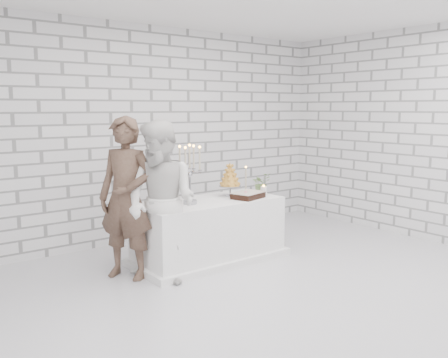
# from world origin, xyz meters

# --- Properties ---
(ground) EXTENTS (6.00, 5.00, 0.01)m
(ground) POSITION_xyz_m (0.00, 0.00, 0.00)
(ground) COLOR silver
(ground) RESTS_ON ground
(wall_back) EXTENTS (6.00, 0.01, 3.00)m
(wall_back) POSITION_xyz_m (0.00, 2.50, 1.50)
(wall_back) COLOR white
(wall_back) RESTS_ON ground
(wall_right) EXTENTS (0.01, 5.00, 3.00)m
(wall_right) POSITION_xyz_m (3.00, 0.00, 1.50)
(wall_right) COLOR white
(wall_right) RESTS_ON ground
(cake_table) EXTENTS (1.80, 0.80, 0.75)m
(cake_table) POSITION_xyz_m (0.01, 1.15, 0.38)
(cake_table) COLOR white
(cake_table) RESTS_ON ground
(groom) EXTENTS (0.71, 0.78, 1.79)m
(groom) POSITION_xyz_m (-1.06, 1.21, 0.89)
(groom) COLOR #4A3327
(groom) RESTS_ON ground
(bride) EXTENTS (0.93, 1.03, 1.74)m
(bride) POSITION_xyz_m (-0.83, 0.86, 0.87)
(bride) COLOR white
(bride) RESTS_ON ground
(candelabra) EXTENTS (0.34, 0.34, 0.71)m
(candelabra) POSITION_xyz_m (-0.30, 1.11, 1.10)
(candelabra) COLOR #95969F
(candelabra) RESTS_ON cake_table
(croquembouche) EXTENTS (0.29, 0.29, 0.44)m
(croquembouche) POSITION_xyz_m (0.39, 1.22, 0.97)
(croquembouche) COLOR olive
(croquembouche) RESTS_ON cake_table
(chocolate_cake) EXTENTS (0.45, 0.37, 0.08)m
(chocolate_cake) POSITION_xyz_m (0.48, 0.96, 0.79)
(chocolate_cake) COLOR black
(chocolate_cake) RESTS_ON cake_table
(pillar_candle) EXTENTS (0.08, 0.08, 0.12)m
(pillar_candle) POSITION_xyz_m (0.75, 0.98, 0.81)
(pillar_candle) COLOR white
(pillar_candle) RESTS_ON cake_table
(extra_taper) EXTENTS (0.06, 0.06, 0.32)m
(extra_taper) POSITION_xyz_m (0.80, 1.38, 0.91)
(extra_taper) COLOR #C1B499
(extra_taper) RESTS_ON cake_table
(flowers) EXTENTS (0.26, 0.23, 0.27)m
(flowers) POSITION_xyz_m (0.84, 1.13, 0.89)
(flowers) COLOR #4A7F40
(flowers) RESTS_ON cake_table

